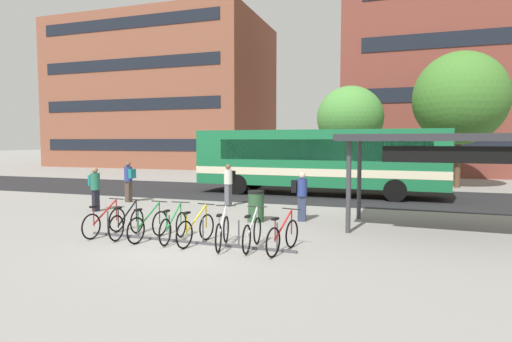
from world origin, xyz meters
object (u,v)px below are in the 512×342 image
(parked_bicycle_green_2, at_px, (148,226))
(commuter_teal_pack_0, at_px, (95,186))
(commuter_black_pack_2, at_px, (229,182))
(commuter_black_pack_3, at_px, (301,193))
(city_bus, at_px, (316,159))
(parked_bicycle_black_1, at_px, (127,223))
(street_tree_0, at_px, (350,118))
(parked_bicycle_silver_6, at_px, (252,233))
(parked_bicycle_red_7, at_px, (283,237))
(parked_bicycle_red_0, at_px, (105,222))
(street_tree_1, at_px, (460,98))
(transit_shelter, at_px, (445,141))
(parked_bicycle_green_3, at_px, (173,227))
(trash_bin, at_px, (256,206))
(commuter_teal_pack_1, at_px, (129,179))
(parked_bicycle_yellow_4, at_px, (196,229))
(parked_bicycle_silver_5, at_px, (222,232))

(parked_bicycle_green_2, distance_m, commuter_teal_pack_0, 5.68)
(commuter_black_pack_2, relative_size, commuter_black_pack_3, 1.05)
(city_bus, height_order, parked_bicycle_black_1, city_bus)
(parked_bicycle_black_1, bearing_deg, commuter_black_pack_2, -8.89)
(parked_bicycle_green_2, bearing_deg, street_tree_0, -7.05)
(parked_bicycle_silver_6, xyz_separation_m, parked_bicycle_red_7, (0.81, -0.09, 0.00))
(parked_bicycle_red_0, bearing_deg, commuter_teal_pack_0, 46.47)
(parked_bicycle_green_2, xyz_separation_m, commuter_black_pack_3, (3.33, 3.89, 0.56))
(parked_bicycle_green_2, xyz_separation_m, street_tree_1, (9.68, 16.64, 4.68))
(transit_shelter, xyz_separation_m, commuter_teal_pack_0, (-12.17, -0.24, -1.72))
(parked_bicycle_green_3, distance_m, transit_shelter, 8.12)
(transit_shelter, xyz_separation_m, trash_bin, (-5.70, -0.29, -2.16))
(commuter_black_pack_2, bearing_deg, street_tree_1, 147.23)
(commuter_teal_pack_1, distance_m, trash_bin, 7.12)
(commuter_teal_pack_1, relative_size, commuter_black_pack_2, 1.02)
(commuter_black_pack_3, bearing_deg, commuter_teal_pack_0, 178.71)
(parked_bicycle_black_1, height_order, parked_bicycle_green_2, same)
(parked_bicycle_silver_6, relative_size, street_tree_0, 0.29)
(parked_bicycle_red_0, relative_size, street_tree_1, 0.22)
(parked_bicycle_yellow_4, distance_m, parked_bicycle_silver_6, 1.53)
(parked_bicycle_red_0, distance_m, street_tree_1, 20.51)
(city_bus, xyz_separation_m, parked_bicycle_silver_5, (-0.36, -10.92, -1.39))
(parked_bicycle_black_1, distance_m, parked_bicycle_silver_5, 2.95)
(commuter_teal_pack_0, bearing_deg, parked_bicycle_red_0, -20.18)
(parked_bicycle_yellow_4, bearing_deg, street_tree_0, -0.21)
(parked_bicycle_black_1, bearing_deg, commuter_black_pack_3, -50.24)
(commuter_teal_pack_1, height_order, trash_bin, commuter_teal_pack_1)
(parked_bicycle_green_3, bearing_deg, parked_bicycle_black_1, 83.46)
(parked_bicycle_silver_6, height_order, transit_shelter, transit_shelter)
(city_bus, bearing_deg, transit_shelter, 126.77)
(city_bus, xyz_separation_m, street_tree_1, (7.12, 5.80, 3.29))
(transit_shelter, height_order, trash_bin, transit_shelter)
(parked_bicycle_black_1, height_order, commuter_black_pack_3, commuter_black_pack_3)
(parked_bicycle_red_7, distance_m, commuter_black_pack_3, 4.05)
(parked_bicycle_silver_5, xyz_separation_m, parked_bicycle_red_7, (1.57, -0.01, 0.00))
(parked_bicycle_silver_5, bearing_deg, trash_bin, -8.13)
(street_tree_0, bearing_deg, commuter_black_pack_3, -91.26)
(trash_bin, bearing_deg, parked_bicycle_red_0, -136.19)
(parked_bicycle_silver_5, height_order, street_tree_1, street_tree_1)
(parked_bicycle_green_3, distance_m, parked_bicycle_silver_5, 1.48)
(parked_bicycle_red_0, xyz_separation_m, street_tree_1, (11.14, 16.57, 4.68))
(parked_bicycle_green_3, distance_m, commuter_black_pack_2, 6.13)
(parked_bicycle_green_3, distance_m, parked_bicycle_red_7, 3.05)
(parked_bicycle_red_0, distance_m, parked_bicycle_red_7, 5.24)
(parked_bicycle_silver_6, bearing_deg, trash_bin, 12.96)
(parked_bicycle_red_0, xyz_separation_m, parked_bicycle_yellow_4, (2.90, -0.09, 0.00))
(parked_bicycle_green_2, xyz_separation_m, transit_shelter, (7.65, 3.63, 2.29))
(parked_bicycle_yellow_4, distance_m, street_tree_1, 19.17)
(parked_bicycle_silver_6, height_order, street_tree_0, street_tree_0)
(parked_bicycle_green_2, relative_size, street_tree_0, 0.29)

